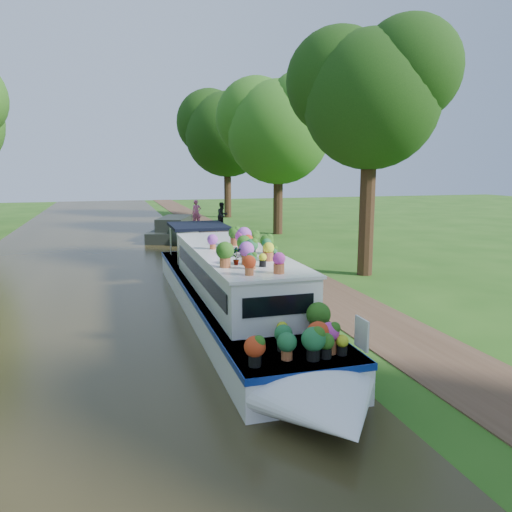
{
  "coord_description": "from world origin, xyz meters",
  "views": [
    {
      "loc": [
        -5.19,
        -13.24,
        3.89
      ],
      "look_at": [
        -1.03,
        0.87,
        1.3
      ],
      "focal_mm": 35.0,
      "sensor_mm": 36.0,
      "label": 1
    }
  ],
  "objects_px": {
    "second_boat": "(175,230)",
    "pedestrian_dark": "(222,215)",
    "plant_boat": "(234,290)",
    "pedestrian_pink": "(197,213)"
  },
  "relations": [
    {
      "from": "plant_boat",
      "to": "second_boat",
      "type": "relative_size",
      "value": 2.01
    },
    {
      "from": "plant_boat",
      "to": "pedestrian_pink",
      "type": "distance_m",
      "value": 21.85
    },
    {
      "from": "second_boat",
      "to": "pedestrian_pink",
      "type": "relative_size",
      "value": 3.8
    },
    {
      "from": "second_boat",
      "to": "pedestrian_dark",
      "type": "bearing_deg",
      "value": 68.38
    },
    {
      "from": "pedestrian_pink",
      "to": "plant_boat",
      "type": "bearing_deg",
      "value": -104.29
    },
    {
      "from": "plant_boat",
      "to": "pedestrian_dark",
      "type": "height_order",
      "value": "plant_boat"
    },
    {
      "from": "pedestrian_pink",
      "to": "pedestrian_dark",
      "type": "distance_m",
      "value": 2.26
    },
    {
      "from": "second_boat",
      "to": "pedestrian_pink",
      "type": "bearing_deg",
      "value": 88.88
    },
    {
      "from": "pedestrian_dark",
      "to": "second_boat",
      "type": "bearing_deg",
      "value": -157.12
    },
    {
      "from": "pedestrian_pink",
      "to": "pedestrian_dark",
      "type": "xyz_separation_m",
      "value": [
        1.4,
        -1.77,
        -0.04
      ]
    }
  ]
}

